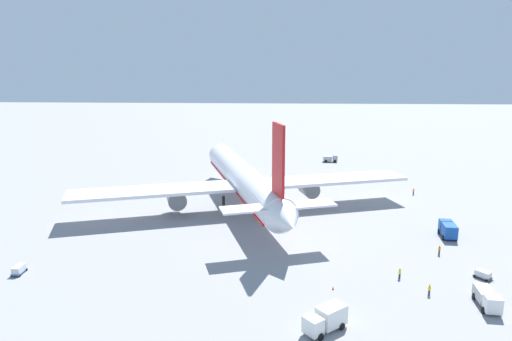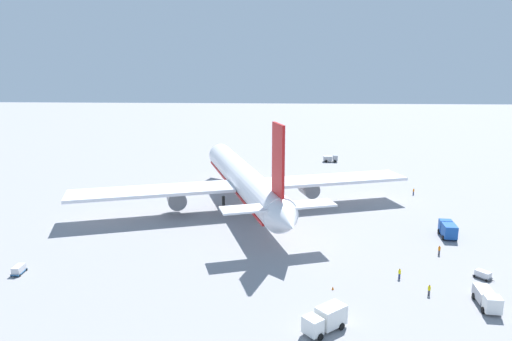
% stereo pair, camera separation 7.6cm
% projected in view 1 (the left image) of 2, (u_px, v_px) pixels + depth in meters
% --- Properties ---
extents(ground_plane, '(600.00, 600.00, 0.00)m').
position_uv_depth(ground_plane, '(243.00, 206.00, 111.29)').
color(ground_plane, gray).
extents(airliner, '(69.23, 77.14, 23.09)m').
position_uv_depth(airliner, '(244.00, 180.00, 108.59)').
color(airliner, white).
rests_on(airliner, ground).
extents(service_truck_0, '(5.66, 6.06, 3.02)m').
position_uv_depth(service_truck_0, '(326.00, 319.00, 59.06)').
color(service_truck_0, white).
rests_on(service_truck_0, ground).
extents(service_truck_1, '(6.35, 2.76, 2.59)m').
position_uv_depth(service_truck_1, '(487.00, 298.00, 64.84)').
color(service_truck_1, white).
rests_on(service_truck_1, ground).
extents(service_truck_2, '(5.79, 3.03, 2.89)m').
position_uv_depth(service_truck_2, '(448.00, 229.00, 91.13)').
color(service_truck_2, '#194CA5').
rests_on(service_truck_2, ground).
extents(service_truck_3, '(2.55, 4.82, 2.38)m').
position_uv_depth(service_truck_3, '(330.00, 158.00, 161.68)').
color(service_truck_3, '#999EA5').
rests_on(service_truck_3, ground).
extents(baggage_cart_0, '(2.95, 2.73, 1.25)m').
position_uv_depth(baggage_cart_0, '(483.00, 274.00, 73.65)').
color(baggage_cart_0, '#595B60').
rests_on(baggage_cart_0, ground).
extents(baggage_cart_1, '(3.51, 1.63, 1.36)m').
position_uv_depth(baggage_cart_1, '(19.00, 269.00, 75.28)').
color(baggage_cart_1, '#26598C').
rests_on(baggage_cart_1, ground).
extents(ground_worker_0, '(0.57, 0.57, 1.71)m').
position_uv_depth(ground_worker_0, '(400.00, 273.00, 73.54)').
color(ground_worker_0, navy).
rests_on(ground_worker_0, ground).
extents(ground_worker_1, '(0.49, 0.49, 1.72)m').
position_uv_depth(ground_worker_1, '(413.00, 191.00, 120.97)').
color(ground_worker_1, navy).
rests_on(ground_worker_1, ground).
extents(ground_worker_2, '(0.51, 0.51, 1.67)m').
position_uv_depth(ground_worker_2, '(429.00, 290.00, 68.23)').
color(ground_worker_2, '#3F3F47').
rests_on(ground_worker_2, ground).
extents(ground_worker_3, '(0.41, 0.41, 1.62)m').
position_uv_depth(ground_worker_3, '(370.00, 175.00, 138.85)').
color(ground_worker_3, '#3F3F47').
rests_on(ground_worker_3, ground).
extents(ground_worker_4, '(0.47, 0.47, 1.75)m').
position_uv_depth(ground_worker_4, '(439.00, 250.00, 82.71)').
color(ground_worker_4, '#3F3F47').
rests_on(ground_worker_4, ground).
extents(traffic_cone_0, '(0.36, 0.36, 0.55)m').
position_uv_depth(traffic_cone_0, '(71.00, 196.00, 118.67)').
color(traffic_cone_0, orange).
rests_on(traffic_cone_0, ground).
extents(traffic_cone_1, '(0.36, 0.36, 0.55)m').
position_uv_depth(traffic_cone_1, '(231.00, 167.00, 152.45)').
color(traffic_cone_1, orange).
rests_on(traffic_cone_1, ground).
extents(traffic_cone_2, '(0.36, 0.36, 0.55)m').
position_uv_depth(traffic_cone_2, '(333.00, 288.00, 70.05)').
color(traffic_cone_2, orange).
rests_on(traffic_cone_2, ground).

